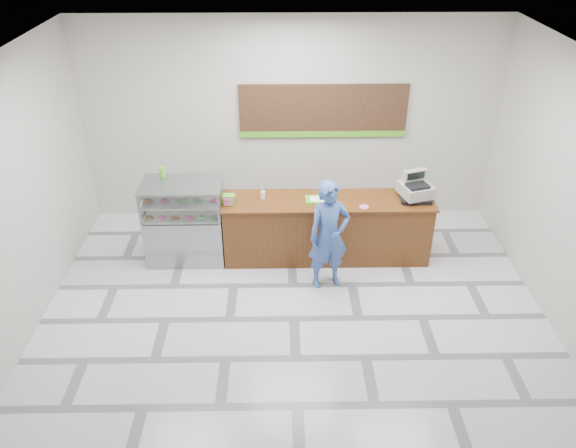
{
  "coord_description": "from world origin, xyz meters",
  "views": [
    {
      "loc": [
        -0.18,
        -5.99,
        5.12
      ],
      "look_at": [
        -0.07,
        0.9,
        0.99
      ],
      "focal_mm": 35.0,
      "sensor_mm": 36.0,
      "label": 1
    }
  ],
  "objects_px": {
    "display_case": "(185,221)",
    "customer": "(329,236)",
    "serving_tray": "(317,199)",
    "sales_counter": "(327,229)",
    "cash_register": "(415,189)"
  },
  "relations": [
    {
      "from": "display_case",
      "to": "customer",
      "type": "bearing_deg",
      "value": -18.45
    },
    {
      "from": "sales_counter",
      "to": "display_case",
      "type": "distance_m",
      "value": 2.23
    },
    {
      "from": "sales_counter",
      "to": "serving_tray",
      "type": "height_order",
      "value": "serving_tray"
    },
    {
      "from": "sales_counter",
      "to": "display_case",
      "type": "height_order",
      "value": "display_case"
    },
    {
      "from": "display_case",
      "to": "customer",
      "type": "height_order",
      "value": "customer"
    },
    {
      "from": "display_case",
      "to": "serving_tray",
      "type": "height_order",
      "value": "display_case"
    },
    {
      "from": "display_case",
      "to": "cash_register",
      "type": "height_order",
      "value": "cash_register"
    },
    {
      "from": "cash_register",
      "to": "serving_tray",
      "type": "xyz_separation_m",
      "value": [
        -1.5,
        -0.03,
        -0.15
      ]
    },
    {
      "from": "serving_tray",
      "to": "customer",
      "type": "relative_size",
      "value": 0.21
    },
    {
      "from": "display_case",
      "to": "serving_tray",
      "type": "bearing_deg",
      "value": 0.05
    },
    {
      "from": "cash_register",
      "to": "customer",
      "type": "height_order",
      "value": "customer"
    },
    {
      "from": "customer",
      "to": "display_case",
      "type": "bearing_deg",
      "value": 146.23
    },
    {
      "from": "sales_counter",
      "to": "serving_tray",
      "type": "relative_size",
      "value": 9.16
    },
    {
      "from": "sales_counter",
      "to": "display_case",
      "type": "bearing_deg",
      "value": -179.99
    },
    {
      "from": "display_case",
      "to": "sales_counter",
      "type": "bearing_deg",
      "value": 0.01
    }
  ]
}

